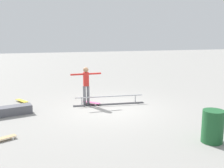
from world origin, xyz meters
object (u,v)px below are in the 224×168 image
grind_rail (109,101)px  skater_main (86,83)px  loose_skateboard_natural (2,139)px  trash_bin (213,126)px  skateboard_main (92,103)px  loose_skateboard_yellow (22,101)px  skate_ledge (9,111)px

grind_rail → skater_main: size_ratio=1.91×
loose_skateboard_natural → trash_bin: (-5.83, 1.57, 0.40)m
grind_rail → skateboard_main: size_ratio=4.22×
skater_main → loose_skateboard_yellow: bearing=-24.7°
grind_rail → skate_ledge: bearing=10.2°
skate_ledge → loose_skateboard_natural: skate_ledge is taller
loose_skateboard_yellow → trash_bin: (-5.58, 5.90, 0.40)m
grind_rail → skate_ledge: (4.00, 0.52, -0.00)m
loose_skateboard_natural → skater_main: bearing=20.9°
skate_ledge → loose_skateboard_yellow: bearing=-100.0°
grind_rail → skater_main: (0.95, -0.23, 0.78)m
skateboard_main → skater_main: bearing=-142.2°
skate_ledge → skateboard_main: skate_ledge is taller
skater_main → loose_skateboard_natural: 4.51m
skater_main → loose_skateboard_yellow: skater_main is taller
grind_rail → loose_skateboard_natural: grind_rail is taller
loose_skateboard_yellow → grind_rail: bearing=38.3°
skate_ledge → loose_skateboard_natural: bearing=91.6°
skater_main → loose_skateboard_natural: skater_main is taller
grind_rail → trash_bin: size_ratio=3.30×
grind_rail → loose_skateboard_yellow: size_ratio=3.97×
skate_ledge → skateboard_main: size_ratio=2.21×
grind_rail → skateboard_main: 0.77m
grind_rail → loose_skateboard_yellow: bearing=-16.5°
skateboard_main → loose_skateboard_yellow: 3.15m
skater_main → loose_skateboard_natural: size_ratio=2.03×
grind_rail → skateboard_main: grind_rail is taller
grind_rail → skate_ledge: 4.04m
skater_main → loose_skateboard_yellow: 3.06m
trash_bin → grind_rail: bearing=-67.6°
loose_skateboard_natural → trash_bin: size_ratio=0.85×
skate_ledge → trash_bin: (-5.90, 4.09, 0.30)m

